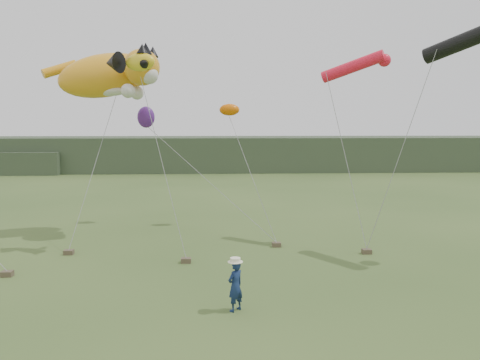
% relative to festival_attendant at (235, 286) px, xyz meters
% --- Properties ---
extents(ground, '(120.00, 120.00, 0.00)m').
position_rel_festival_attendant_xyz_m(ground, '(-0.27, 0.22, -0.76)').
color(ground, '#385123').
rests_on(ground, ground).
extents(headland, '(90.00, 13.00, 4.00)m').
position_rel_festival_attendant_xyz_m(headland, '(-3.38, 44.90, 1.17)').
color(headland, '#2D3D28').
rests_on(headland, ground).
extents(festival_attendant, '(0.65, 0.64, 1.51)m').
position_rel_festival_attendant_xyz_m(festival_attendant, '(0.00, 0.00, 0.00)').
color(festival_attendant, '#14254C').
rests_on(festival_attendant, ground).
extents(sandbag_anchors, '(14.32, 3.95, 0.20)m').
position_rel_festival_attendant_xyz_m(sandbag_anchors, '(-1.73, 5.59, -0.66)').
color(sandbag_anchors, brown).
rests_on(sandbag_anchors, ground).
extents(cat_kite, '(6.17, 3.66, 2.98)m').
position_rel_festival_attendant_xyz_m(cat_kite, '(-5.56, 10.55, 7.17)').
color(cat_kite, orange).
rests_on(cat_kite, ground).
extents(fish_kite, '(2.52, 1.67, 1.22)m').
position_rel_festival_attendant_xyz_m(fish_kite, '(-4.17, 7.34, 7.36)').
color(fish_kite, yellow).
rests_on(fish_kite, ground).
extents(tube_kites, '(6.96, 5.68, 2.16)m').
position_rel_festival_attendant_xyz_m(tube_kites, '(8.33, 6.28, 7.83)').
color(tube_kites, black).
rests_on(tube_kites, ground).
extents(misc_kites, '(5.61, 1.46, 1.29)m').
position_rel_festival_attendant_xyz_m(misc_kites, '(-2.69, 12.77, 5.27)').
color(misc_kites, '#D85F03').
rests_on(misc_kites, ground).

